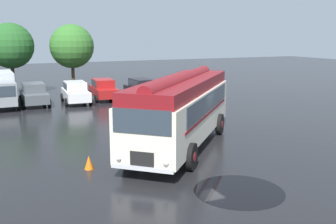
{
  "coord_description": "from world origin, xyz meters",
  "views": [
    {
      "loc": [
        -8.73,
        -16.21,
        5.24
      ],
      "look_at": [
        -0.59,
        1.43,
        1.4
      ],
      "focal_mm": 42.0,
      "sensor_mm": 36.0,
      "label": 1
    }
  ],
  "objects_px": {
    "car_near_left": "(34,94)",
    "car_far_right": "(142,89)",
    "car_mid_left": "(76,92)",
    "car_mid_right": "(104,89)",
    "vintage_bus": "(181,107)",
    "traffic_cone": "(89,162)"
  },
  "relations": [
    {
      "from": "vintage_bus",
      "to": "car_mid_left",
      "type": "xyz_separation_m",
      "value": [
        -2.03,
        14.22,
        -1.05
      ]
    },
    {
      "from": "car_mid_left",
      "to": "traffic_cone",
      "type": "height_order",
      "value": "car_mid_left"
    },
    {
      "from": "car_mid_left",
      "to": "car_far_right",
      "type": "bearing_deg",
      "value": -3.3
    },
    {
      "from": "car_far_right",
      "to": "traffic_cone",
      "type": "height_order",
      "value": "car_far_right"
    },
    {
      "from": "vintage_bus",
      "to": "traffic_cone",
      "type": "relative_size",
      "value": 16.48
    },
    {
      "from": "car_mid_right",
      "to": "traffic_cone",
      "type": "height_order",
      "value": "car_mid_right"
    },
    {
      "from": "car_near_left",
      "to": "car_far_right",
      "type": "xyz_separation_m",
      "value": [
        8.45,
        -0.71,
        0.0
      ]
    },
    {
      "from": "car_far_right",
      "to": "traffic_cone",
      "type": "bearing_deg",
      "value": -118.11
    },
    {
      "from": "vintage_bus",
      "to": "car_near_left",
      "type": "relative_size",
      "value": 2.15
    },
    {
      "from": "car_far_right",
      "to": "traffic_cone",
      "type": "relative_size",
      "value": 7.82
    },
    {
      "from": "car_near_left",
      "to": "car_mid_left",
      "type": "distance_m",
      "value": 3.06
    },
    {
      "from": "car_mid_right",
      "to": "car_far_right",
      "type": "xyz_separation_m",
      "value": [
        2.97,
        -1.09,
        0.0
      ]
    },
    {
      "from": "vintage_bus",
      "to": "car_far_right",
      "type": "bearing_deg",
      "value": 76.31
    },
    {
      "from": "car_mid_left",
      "to": "car_far_right",
      "type": "relative_size",
      "value": 1.0
    },
    {
      "from": "car_mid_right",
      "to": "vintage_bus",
      "type": "bearing_deg",
      "value": -91.58
    },
    {
      "from": "vintage_bus",
      "to": "traffic_cone",
      "type": "distance_m",
      "value": 5.21
    },
    {
      "from": "vintage_bus",
      "to": "traffic_cone",
      "type": "bearing_deg",
      "value": -164.17
    },
    {
      "from": "vintage_bus",
      "to": "car_mid_left",
      "type": "bearing_deg",
      "value": 98.11
    },
    {
      "from": "vintage_bus",
      "to": "car_mid_right",
      "type": "height_order",
      "value": "vintage_bus"
    },
    {
      "from": "car_mid_left",
      "to": "car_near_left",
      "type": "bearing_deg",
      "value": 172.53
    },
    {
      "from": "car_near_left",
      "to": "car_mid_left",
      "type": "xyz_separation_m",
      "value": [
        3.03,
        -0.4,
        0.0
      ]
    },
    {
      "from": "vintage_bus",
      "to": "car_mid_right",
      "type": "relative_size",
      "value": 2.11
    }
  ]
}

